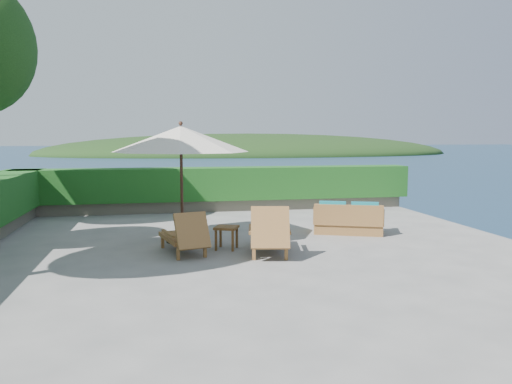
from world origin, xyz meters
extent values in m
plane|color=gray|center=(0.00, 0.00, 0.00)|extent=(12.00, 12.00, 0.00)
cube|color=#5B5448|center=(0.00, 0.00, -1.55)|extent=(12.00, 12.00, 3.00)
ellipsoid|color=black|center=(25.00, 140.00, -3.00)|extent=(126.00, 57.60, 12.60)
cube|color=#676152|center=(0.00, 5.60, 0.18)|extent=(12.00, 0.60, 0.36)
cube|color=#154313|center=(0.00, 5.60, 0.85)|extent=(12.40, 0.90, 1.00)
cylinder|color=black|center=(-1.30, 1.10, 0.06)|extent=(0.76, 0.76, 0.11)
cylinder|color=#381E14|center=(-1.30, 1.10, 1.27)|extent=(0.07, 0.07, 2.54)
cone|color=beige|center=(-1.30, 1.10, 2.26)|extent=(3.14, 3.14, 0.56)
sphere|color=#381E14|center=(-1.30, 1.10, 2.59)|extent=(0.10, 0.10, 0.09)
cube|color=olive|center=(-1.45, -0.58, 0.12)|extent=(0.07, 0.07, 0.25)
cube|color=olive|center=(-0.94, -0.45, 0.12)|extent=(0.07, 0.07, 0.25)
cube|color=olive|center=(-1.73, 0.52, 0.12)|extent=(0.07, 0.07, 0.25)
cube|color=olive|center=(-1.22, 0.65, 0.12)|extent=(0.07, 0.07, 0.25)
cube|color=olive|center=(-1.36, 0.13, 0.28)|extent=(0.91, 1.35, 0.09)
cube|color=olive|center=(-1.18, -0.56, 0.55)|extent=(0.70, 0.54, 0.66)
cube|color=olive|center=(-1.62, -0.14, 0.43)|extent=(0.25, 0.79, 0.05)
cube|color=olive|center=(-1.00, 0.02, 0.43)|extent=(0.25, 0.79, 0.05)
cube|color=olive|center=(-0.06, -0.84, 0.14)|extent=(0.08, 0.08, 0.28)
cube|color=olive|center=(0.54, -0.95, 0.14)|extent=(0.08, 0.08, 0.28)
cube|color=olive|center=(0.18, 0.44, 0.14)|extent=(0.08, 0.08, 0.28)
cube|color=olive|center=(0.78, 0.33, 0.14)|extent=(0.08, 0.08, 0.28)
cube|color=olive|center=(0.38, -0.15, 0.33)|extent=(0.96, 1.52, 0.10)
cube|color=olive|center=(0.23, -0.95, 0.63)|extent=(0.79, 0.58, 0.76)
cube|color=olive|center=(-0.02, -0.29, 0.49)|extent=(0.23, 0.92, 0.05)
cube|color=olive|center=(0.70, -0.43, 0.49)|extent=(0.23, 0.92, 0.05)
cube|color=brown|center=(-0.67, 0.07, 0.21)|extent=(0.06, 0.06, 0.43)
cube|color=brown|center=(-0.34, -0.06, 0.21)|extent=(0.06, 0.06, 0.43)
cube|color=brown|center=(-0.53, 0.40, 0.21)|extent=(0.06, 0.06, 0.43)
cube|color=brown|center=(-0.21, 0.26, 0.21)|extent=(0.06, 0.06, 0.43)
cube|color=brown|center=(-0.44, 0.17, 0.45)|extent=(0.58, 0.58, 0.05)
cube|color=olive|center=(2.66, 1.35, 0.18)|extent=(1.77, 1.32, 0.35)
cube|color=olive|center=(2.53, 1.00, 0.49)|extent=(1.52, 0.70, 0.49)
cube|color=olive|center=(1.96, 1.62, 0.44)|extent=(0.39, 0.78, 0.40)
cube|color=olive|center=(3.37, 1.07, 0.44)|extent=(0.39, 0.78, 0.40)
cube|color=#117482|center=(2.33, 1.52, 0.43)|extent=(0.87, 0.84, 0.16)
cube|color=#117482|center=(3.02, 1.25, 0.43)|extent=(0.87, 0.84, 0.16)
cube|color=#117482|center=(2.21, 1.22, 0.64)|extent=(0.62, 0.34, 0.32)
cube|color=#117482|center=(2.90, 0.95, 0.64)|extent=(0.62, 0.34, 0.32)
camera|label=1|loc=(-1.76, -9.83, 2.30)|focal=35.00mm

